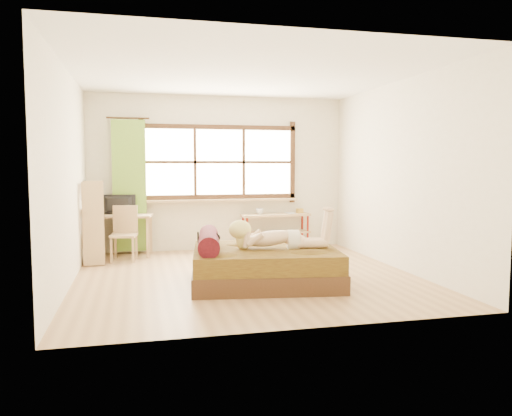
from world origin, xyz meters
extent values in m
plane|color=#9E754C|center=(0.00, 0.00, 0.00)|extent=(4.50, 4.50, 0.00)
plane|color=white|center=(0.00, 0.00, 2.70)|extent=(4.50, 4.50, 0.00)
plane|color=silver|center=(0.00, 2.25, 1.35)|extent=(4.50, 0.00, 4.50)
plane|color=silver|center=(0.00, -2.25, 1.35)|extent=(4.50, 0.00, 4.50)
plane|color=silver|center=(-2.25, 0.00, 1.35)|extent=(0.00, 4.50, 4.50)
plane|color=silver|center=(2.25, 0.00, 1.35)|extent=(0.00, 4.50, 4.50)
cube|color=#FFEDBF|center=(0.00, 2.25, 1.55)|extent=(2.60, 0.01, 1.30)
cube|color=tan|center=(0.00, 2.17, 0.88)|extent=(2.80, 0.16, 0.04)
cube|color=#5C8D26|center=(-1.55, 2.13, 1.15)|extent=(0.55, 0.10, 2.20)
cube|color=#331E0F|center=(0.14, -0.45, 0.11)|extent=(1.99, 1.69, 0.23)
cube|color=#3C230D|center=(0.14, -0.45, 0.34)|extent=(1.96, 1.65, 0.23)
cylinder|color=black|center=(-0.56, -0.36, 0.56)|extent=(0.42, 1.26, 0.25)
cube|color=tan|center=(-1.74, 1.95, 0.67)|extent=(1.16, 0.66, 0.04)
cube|color=tan|center=(-2.27, 1.82, 0.33)|extent=(0.05, 0.05, 0.66)
cube|color=tan|center=(-1.27, 1.68, 0.33)|extent=(0.05, 0.05, 0.66)
cube|color=tan|center=(-2.21, 2.22, 0.33)|extent=(0.05, 0.05, 0.66)
cube|color=tan|center=(-1.21, 2.08, 0.33)|extent=(0.05, 0.05, 0.66)
imported|color=black|center=(-1.74, 2.00, 0.85)|extent=(0.57, 0.16, 0.33)
cube|color=tan|center=(-1.64, 1.50, 0.40)|extent=(0.44, 0.44, 0.04)
cube|color=tan|center=(-1.62, 1.67, 0.64)|extent=(0.38, 0.09, 0.44)
cube|color=tan|center=(-1.83, 1.36, 0.19)|extent=(0.04, 0.04, 0.38)
cube|color=tan|center=(-1.50, 1.31, 0.19)|extent=(0.04, 0.04, 0.38)
cube|color=tan|center=(-1.78, 1.69, 0.19)|extent=(0.04, 0.04, 0.38)
cube|color=tan|center=(-1.45, 1.64, 0.19)|extent=(0.04, 0.04, 0.38)
cube|color=tan|center=(0.99, 2.07, 0.60)|extent=(1.27, 0.42, 0.04)
cube|color=tan|center=(0.99, 2.07, 0.29)|extent=(1.27, 0.42, 0.03)
cylinder|color=maroon|center=(0.42, 1.90, 0.31)|extent=(0.04, 0.04, 0.63)
cylinder|color=maroon|center=(1.57, 1.99, 0.31)|extent=(0.04, 0.04, 0.63)
cylinder|color=maroon|center=(0.40, 2.15, 0.31)|extent=(0.04, 0.04, 0.63)
cylinder|color=maroon|center=(1.55, 2.24, 0.31)|extent=(0.04, 0.04, 0.63)
cube|color=#BA8F2E|center=(1.45, 2.11, 0.67)|extent=(0.11, 0.11, 0.08)
imported|color=gray|center=(0.69, 2.07, 0.68)|extent=(0.14, 0.14, 0.10)
imported|color=gray|center=(1.19, 2.07, 0.63)|extent=(0.17, 0.22, 0.02)
cube|color=tan|center=(-2.08, 1.43, 0.05)|extent=(0.34, 0.53, 0.03)
cube|color=tan|center=(-2.08, 1.43, 0.44)|extent=(0.34, 0.53, 0.03)
cube|color=tan|center=(-2.08, 1.43, 0.83)|extent=(0.34, 0.53, 0.03)
cube|color=tan|center=(-2.08, 1.43, 1.21)|extent=(0.34, 0.53, 0.03)
cube|color=tan|center=(-2.06, 1.17, 0.63)|extent=(0.31, 0.05, 1.24)
cube|color=tan|center=(-2.10, 1.68, 0.63)|extent=(0.31, 0.05, 1.24)
camera|label=1|loc=(-1.41, -6.50, 1.51)|focal=35.00mm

